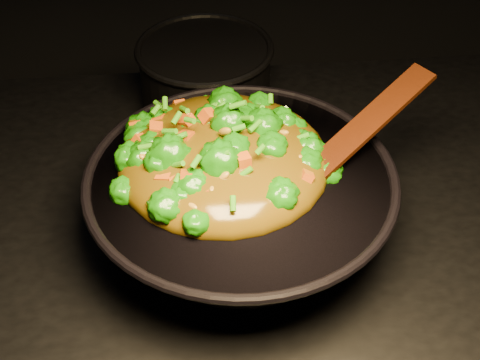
{
  "coord_description": "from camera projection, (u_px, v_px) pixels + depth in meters",
  "views": [
    {
      "loc": [
        -0.03,
        -0.68,
        1.62
      ],
      "look_at": [
        0.04,
        0.0,
        1.0
      ],
      "focal_mm": 50.0,
      "sensor_mm": 36.0,
      "label": 1
    }
  ],
  "objects": [
    {
      "name": "stir_fry",
      "position": [
        223.0,
        135.0,
        0.9
      ],
      "size": [
        0.32,
        0.32,
        0.1
      ],
      "primitive_type": null,
      "rotation": [
        0.0,
        0.0,
        -0.09
      ],
      "color": "#1C7B08",
      "rests_on": "wok"
    },
    {
      "name": "back_pot",
      "position": [
        206.0,
        78.0,
        1.18
      ],
      "size": [
        0.23,
        0.23,
        0.13
      ],
      "primitive_type": "cylinder",
      "rotation": [
        0.0,
        0.0,
        0.02
      ],
      "color": "black",
      "rests_on": "stovetop"
    },
    {
      "name": "wok",
      "position": [
        241.0,
        207.0,
        0.95
      ],
      "size": [
        0.52,
        0.52,
        0.12
      ],
      "primitive_type": null,
      "rotation": [
        0.0,
        0.0,
        -0.31
      ],
      "color": "black",
      "rests_on": "stovetop"
    },
    {
      "name": "spatula",
      "position": [
        360.0,
        130.0,
        0.92
      ],
      "size": [
        0.23,
        0.16,
        0.1
      ],
      "primitive_type": "cube",
      "rotation": [
        0.0,
        -0.38,
        0.56
      ],
      "color": "#3E1C06",
      "rests_on": "wok"
    }
  ]
}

